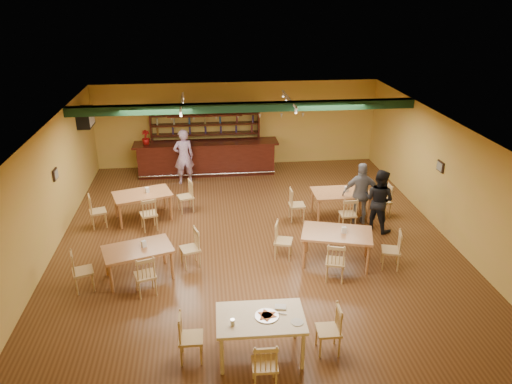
{
  "coord_description": "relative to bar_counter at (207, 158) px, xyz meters",
  "views": [
    {
      "loc": [
        -1.18,
        -11.01,
        6.14
      ],
      "look_at": [
        0.09,
        0.6,
        1.15
      ],
      "focal_mm": 34.35,
      "sensor_mm": 36.0,
      "label": 1
    }
  ],
  "objects": [
    {
      "name": "floor",
      "position": [
        1.14,
        -5.15,
        -0.56
      ],
      "size": [
        12.0,
        12.0,
        0.0
      ],
      "primitive_type": "plane",
      "color": "#523117",
      "rests_on": "ground"
    },
    {
      "name": "ceiling_beam",
      "position": [
        1.14,
        -2.35,
        2.31
      ],
      "size": [
        10.0,
        0.3,
        0.25
      ],
      "primitive_type": "cube",
      "color": "black",
      "rests_on": "ceiling"
    },
    {
      "name": "track_rail_left",
      "position": [
        -0.66,
        -1.75,
        2.38
      ],
      "size": [
        0.05,
        2.5,
        0.05
      ],
      "primitive_type": "cube",
      "color": "silver",
      "rests_on": "ceiling"
    },
    {
      "name": "track_rail_right",
      "position": [
        2.54,
        -1.75,
        2.38
      ],
      "size": [
        0.05,
        2.5,
        0.05
      ],
      "primitive_type": "cube",
      "color": "silver",
      "rests_on": "ceiling"
    },
    {
      "name": "ac_unit",
      "position": [
        -3.66,
        -0.95,
        1.79
      ],
      "size": [
        0.34,
        0.7,
        0.48
      ],
      "primitive_type": "cube",
      "color": "silver",
      "rests_on": "wall_left"
    },
    {
      "name": "picture_left",
      "position": [
        -3.83,
        -4.15,
        1.14
      ],
      "size": [
        0.04,
        0.34,
        0.28
      ],
      "primitive_type": "cube",
      "color": "black",
      "rests_on": "wall_left"
    },
    {
      "name": "picture_right",
      "position": [
        6.11,
        -4.65,
        1.14
      ],
      "size": [
        0.04,
        0.34,
        0.28
      ],
      "primitive_type": "cube",
      "color": "black",
      "rests_on": "wall_right"
    },
    {
      "name": "bar_counter",
      "position": [
        0.0,
        0.0,
        0.0
      ],
      "size": [
        4.93,
        0.85,
        1.13
      ],
      "primitive_type": "cube",
      "color": "#35100A",
      "rests_on": "ground"
    },
    {
      "name": "back_bar_hutch",
      "position": [
        0.0,
        0.63,
        0.57
      ],
      "size": [
        3.81,
        0.4,
        2.28
      ],
      "primitive_type": "cube",
      "color": "#35100A",
      "rests_on": "ground"
    },
    {
      "name": "poinsettia",
      "position": [
        -2.01,
        0.0,
        0.8
      ],
      "size": [
        0.34,
        0.34,
        0.48
      ],
      "primitive_type": "imported",
      "rotation": [
        0.0,
        0.0,
        0.35
      ],
      "color": "#9B0F0E",
      "rests_on": "bar_counter"
    },
    {
      "name": "dining_table_a",
      "position": [
        -1.84,
        -3.42,
        -0.18
      ],
      "size": [
        1.75,
        1.35,
        0.77
      ],
      "primitive_type": "cube",
      "rotation": [
        0.0,
        0.0,
        0.3
      ],
      "color": "#9F6638",
      "rests_on": "ground"
    },
    {
      "name": "dining_table_b",
      "position": [
        3.68,
        -3.96,
        -0.17
      ],
      "size": [
        1.59,
        0.96,
        0.79
      ],
      "primitive_type": "cube",
      "rotation": [
        0.0,
        0.0,
        0.01
      ],
      "color": "#9F6638",
      "rests_on": "ground"
    },
    {
      "name": "dining_table_c",
      "position": [
        -1.63,
        -6.47,
        -0.19
      ],
      "size": [
        1.69,
        1.3,
        0.74
      ],
      "primitive_type": "cube",
      "rotation": [
        0.0,
        0.0,
        0.31
      ],
      "color": "#9F6638",
      "rests_on": "ground"
    },
    {
      "name": "dining_table_d",
      "position": [
        2.93,
        -6.33,
        -0.16
      ],
      "size": [
        1.81,
        1.38,
        0.8
      ],
      "primitive_type": "cube",
      "rotation": [
        0.0,
        0.0,
        -0.28
      ],
      "color": "#9F6638",
      "rests_on": "ground"
    },
    {
      "name": "near_table",
      "position": [
        0.79,
        -9.27,
        -0.15
      ],
      "size": [
        1.56,
        1.02,
        0.82
      ],
      "primitive_type": "cube",
      "rotation": [
        0.0,
        0.0,
        -0.02
      ],
      "color": "beige",
      "rests_on": "ground"
    },
    {
      "name": "pizza_tray",
      "position": [
        0.9,
        -9.27,
        0.26
      ],
      "size": [
        0.52,
        0.52,
        0.01
      ],
      "primitive_type": "cylinder",
      "rotation": [
        0.0,
        0.0,
        0.39
      ],
      "color": "silver",
      "rests_on": "near_table"
    },
    {
      "name": "parmesan_shaker",
      "position": [
        0.29,
        -9.44,
        0.31
      ],
      "size": [
        0.08,
        0.08,
        0.11
      ],
      "primitive_type": "cylinder",
      "rotation": [
        0.0,
        0.0,
        -0.02
      ],
      "color": "#EAE5C6",
      "rests_on": "near_table"
    },
    {
      "name": "napkin_stack",
      "position": [
        1.17,
        -9.05,
        0.27
      ],
      "size": [
        0.22,
        0.18,
        0.03
      ],
      "primitive_type": "cube",
      "rotation": [
        0.0,
        0.0,
        -0.16
      ],
      "color": "white",
      "rests_on": "near_table"
    },
    {
      "name": "pizza_server",
      "position": [
        1.06,
        -9.22,
        0.27
      ],
      "size": [
        0.33,
        0.16,
        0.0
      ],
      "primitive_type": "cube",
      "rotation": [
        0.0,
        0.0,
        -0.24
      ],
      "color": "silver",
      "rests_on": "pizza_tray"
    },
    {
      "name": "side_plate",
      "position": [
        1.39,
        -9.49,
        0.26
      ],
      "size": [
        0.23,
        0.23,
        0.01
      ],
      "primitive_type": "cylinder",
      "rotation": [
        0.0,
        0.0,
        -0.02
      ],
      "color": "white",
      "rests_on": "near_table"
    },
    {
      "name": "patron_bar",
      "position": [
        -0.75,
        -0.83,
        0.35
      ],
      "size": [
        0.75,
        0.58,
        1.84
      ],
      "primitive_type": "imported",
      "rotation": [
        0.0,
        0.0,
        3.37
      ],
      "color": "#9252B1",
      "rests_on": "ground"
    },
    {
      "name": "patron_right_a",
      "position": [
        4.48,
        -4.76,
        0.29
      ],
      "size": [
        1.04,
        1.05,
        1.71
      ],
      "primitive_type": "imported",
      "rotation": [
        0.0,
        0.0,
        2.32
      ],
      "color": "black",
      "rests_on": "ground"
    },
    {
      "name": "patron_right_b",
      "position": [
        4.13,
        -4.33,
        0.31
      ],
      "size": [
        1.07,
        0.56,
        1.75
      ],
      "primitive_type": "imported",
      "rotation": [
        0.0,
        0.0,
        3.01
      ],
      "color": "gray",
      "rests_on": "ground"
    }
  ]
}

